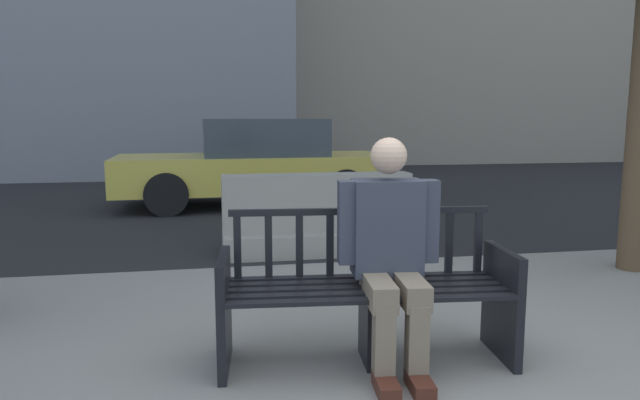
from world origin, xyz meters
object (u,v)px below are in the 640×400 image
(jersey_barrier_centre, at_px, (317,221))
(street_bench, at_px, (366,295))
(car_taxi_near, at_px, (256,163))
(seated_person, at_px, (390,248))

(jersey_barrier_centre, bearing_deg, street_bench, -94.25)
(car_taxi_near, bearing_deg, street_bench, -88.18)
(seated_person, distance_m, car_taxi_near, 6.29)
(street_bench, height_order, seated_person, seated_person)
(seated_person, bearing_deg, car_taxi_near, 92.92)
(street_bench, bearing_deg, jersey_barrier_centre, 85.75)
(street_bench, xyz_separation_m, car_taxi_near, (-0.20, 6.22, 0.29))
(street_bench, distance_m, jersey_barrier_centre, 2.76)
(seated_person, height_order, jersey_barrier_centre, seated_person)
(seated_person, xyz_separation_m, jersey_barrier_centre, (0.08, 2.82, -0.35))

